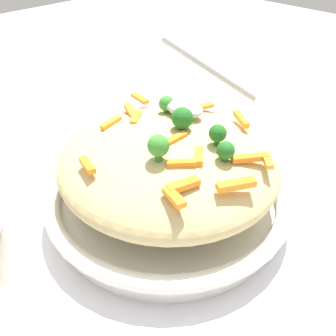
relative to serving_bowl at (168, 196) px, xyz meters
name	(u,v)px	position (x,y,z in m)	size (l,w,h in m)	color
ground_plane	(168,210)	(0.00, 0.00, -0.03)	(2.40, 2.40, 0.00)	silver
serving_bowl	(168,196)	(0.00, 0.00, 0.00)	(0.33, 0.33, 0.05)	white
pasta_mound	(168,162)	(0.00, 0.00, 0.06)	(0.28, 0.28, 0.08)	#D1BA7A
carrot_piece_0	(131,111)	(0.09, -0.02, 0.09)	(0.04, 0.01, 0.01)	orange
carrot_piece_1	(111,123)	(0.08, 0.02, 0.09)	(0.03, 0.01, 0.01)	orange
carrot_piece_2	(183,185)	(-0.08, 0.05, 0.09)	(0.04, 0.01, 0.01)	orange
carrot_piece_3	(181,163)	(-0.05, 0.03, 0.09)	(0.03, 0.01, 0.01)	orange
carrot_piece_4	(140,98)	(0.11, -0.05, 0.09)	(0.04, 0.01, 0.01)	orange
carrot_piece_5	(175,139)	(-0.01, 0.00, 0.10)	(0.03, 0.01, 0.01)	orange
carrot_piece_6	(201,107)	(0.03, -0.09, 0.09)	(0.04, 0.01, 0.01)	orange
carrot_piece_7	(236,185)	(-0.11, 0.02, 0.09)	(0.04, 0.01, 0.01)	orange
carrot_piece_8	(249,158)	(-0.09, -0.04, 0.09)	(0.04, 0.01, 0.01)	orange
carrot_piece_9	(87,165)	(0.02, 0.10, 0.09)	(0.03, 0.01, 0.01)	orange
carrot_piece_10	(241,119)	(-0.03, -0.10, 0.09)	(0.04, 0.01, 0.01)	orange
carrot_piece_11	(267,161)	(-0.11, -0.05, 0.09)	(0.03, 0.01, 0.01)	orange
carrot_piece_12	(199,156)	(-0.05, 0.01, 0.09)	(0.03, 0.01, 0.01)	orange
carrot_piece_13	(174,197)	(-0.08, 0.07, 0.09)	(0.03, 0.01, 0.01)	orange
carrot_piece_14	(136,118)	(0.07, -0.01, 0.09)	(0.03, 0.01, 0.01)	orange
broccoli_floret_0	(158,146)	(-0.03, 0.04, 0.11)	(0.02, 0.02, 0.03)	#377928
broccoli_floret_1	(167,104)	(0.05, -0.05, 0.10)	(0.02, 0.02, 0.03)	#377928
broccoli_floret_2	(181,118)	(0.00, -0.03, 0.11)	(0.03, 0.03, 0.03)	#205B1C
broccoli_floret_3	(218,134)	(-0.05, -0.03, 0.11)	(0.02, 0.02, 0.03)	#205B1C
broccoli_floret_4	(226,151)	(-0.08, -0.01, 0.10)	(0.02, 0.02, 0.02)	#205B1C
serving_spoon	(193,93)	(0.03, -0.08, 0.11)	(0.15, 0.12, 0.08)	#B7B7BC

